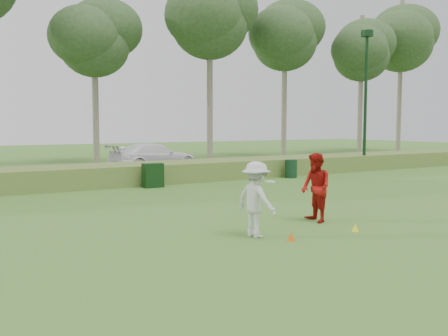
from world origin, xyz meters
TOP-DOWN VIEW (x-y plane):
  - ground at (0.00, 0.00)m, footprint 120.00×120.00m
  - reed_strip at (0.00, 12.00)m, footprint 80.00×3.00m
  - park_road at (0.00, 17.00)m, footprint 80.00×6.00m
  - lamp_post at (14.00, 11.00)m, footprint 0.70×0.70m
  - tree_4 at (2.00, 24.50)m, footprint 6.24×6.24m
  - tree_5 at (10.00, 22.50)m, footprint 7.28×7.28m
  - tree_6 at (18.00, 23.80)m, footprint 7.02×7.02m
  - tree_7 at (26.00, 22.80)m, footprint 6.50×6.50m
  - tree_8 at (33.00, 24.20)m, footprint 8.06×8.06m
  - player_white at (-1.60, -0.14)m, footprint 0.98×1.29m
  - player_red at (0.89, 0.53)m, footprint 0.89×1.06m
  - cone_orange at (-1.14, -0.92)m, footprint 0.19×0.19m
  - cone_yellow at (0.92, -0.95)m, footprint 0.18×0.18m
  - utility_cabinet at (0.06, 10.04)m, footprint 0.84×0.53m
  - trash_bin at (7.66, 10.00)m, footprint 0.67×0.67m
  - car_right at (3.18, 17.19)m, footprint 5.59×2.84m

SIDE VIEW (x-z plane):
  - ground at x=0.00m, z-range 0.00..0.00m
  - park_road at x=0.00m, z-range 0.00..0.06m
  - cone_yellow at x=0.92m, z-range 0.00..0.20m
  - cone_orange at x=-1.14m, z-range 0.00..0.21m
  - reed_strip at x=0.00m, z-range 0.00..0.90m
  - trash_bin at x=7.66m, z-range 0.00..0.93m
  - utility_cabinet at x=0.06m, z-range 0.00..1.05m
  - car_right at x=3.18m, z-range 0.06..1.61m
  - player_white at x=-1.60m, z-range 0.00..1.84m
  - player_red at x=0.89m, z-range 0.00..1.94m
  - lamp_post at x=14.00m, z-range 1.51..9.68m
  - tree_4 at x=2.00m, z-range 2.84..14.34m
  - tree_7 at x=26.00m, z-range 3.09..15.59m
  - tree_6 at x=18.00m, z-range 3.35..16.85m
  - tree_5 at x=10.00m, z-range 3.47..17.47m
  - tree_8 at x=33.00m, z-range 3.73..18.73m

